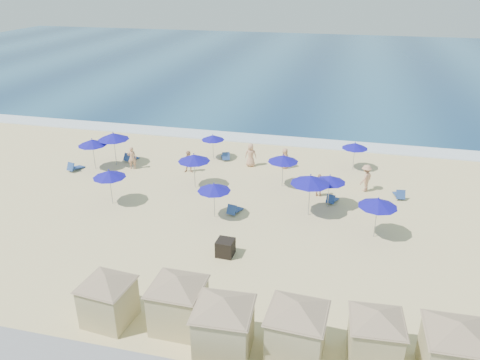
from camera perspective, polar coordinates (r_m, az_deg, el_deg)
name	(u,v)px	position (r m, az deg, el deg)	size (l,w,h in m)	color
ground	(234,224)	(28.06, -0.71, -5.40)	(160.00, 160.00, 0.00)	beige
ocean	(317,63)	(80.08, 9.39, 13.87)	(160.00, 80.00, 0.06)	navy
surf_line	(277,140)	(41.95, 4.57, 4.84)	(160.00, 2.50, 0.08)	white
trash_bin	(225,248)	(25.00, -1.80, -8.24)	(0.89, 0.89, 0.89)	black
cabana_0	(107,292)	(20.98, -15.88, -13.01)	(4.09, 4.09, 2.58)	tan
cabana_1	(178,295)	(20.05, -7.60, -13.71)	(4.45, 4.45, 2.79)	tan
cabana_2	(224,318)	(18.73, -2.00, -16.46)	(4.56, 4.56, 2.86)	tan
cabana_3	(297,322)	(18.68, 6.96, -16.84)	(4.52, 4.52, 2.84)	tan
cabana_4	(376,329)	(19.19, 16.26, -17.07)	(4.12, 4.12, 2.59)	tan
cabana_5	(456,344)	(19.30, 24.82, -17.66)	(4.60, 4.60, 2.89)	tan
umbrella_0	(92,142)	(36.80, -17.58, 4.40)	(2.14, 2.14, 2.44)	#A5A8AD
umbrella_1	(113,136)	(37.02, -15.18, 5.17)	(2.37, 2.37, 2.70)	#A5A8AD
umbrella_2	(109,174)	(30.76, -15.67, 0.71)	(2.11, 2.11, 2.40)	#A5A8AD
umbrella_3	(213,137)	(37.17, -3.33, 5.21)	(1.83, 1.83, 2.09)	#A5A8AD
umbrella_4	(194,158)	(32.03, -5.64, 2.70)	(2.23, 2.23, 2.54)	#A5A8AD
umbrella_5	(214,187)	(27.98, -3.19, -0.91)	(2.03, 2.03, 2.31)	#A5A8AD
umbrella_6	(283,158)	(32.20, 5.28, 2.63)	(2.12, 2.12, 2.41)	#A5A8AD
umbrella_7	(310,180)	(28.37, 8.59, 0.04)	(2.41, 2.41, 2.75)	#A5A8AD
umbrella_8	(355,146)	(36.05, 13.85, 4.09)	(1.94, 1.94, 2.21)	#A5A8AD
umbrella_9	(330,179)	(29.69, 10.90, 0.13)	(2.00, 2.00, 2.28)	#A5A8AD
umbrella_10	(378,203)	(26.89, 16.48, -2.68)	(2.18, 2.18, 2.49)	#A5A8AD
beach_chair_0	(74,167)	(37.57, -19.54, 1.48)	(0.91, 1.45, 0.74)	navy
beach_chair_1	(130,158)	(38.28, -13.24, 2.66)	(0.96, 1.41, 0.71)	navy
beach_chair_2	(226,156)	(37.51, -1.77, 2.88)	(1.03, 1.45, 0.73)	navy
beach_chair_3	(234,210)	(29.16, -0.73, -3.63)	(0.86, 1.40, 0.72)	navy
beach_chair_4	(332,199)	(31.08, 11.15, -2.31)	(0.85, 1.32, 0.67)	navy
beach_chair_5	(399,194)	(32.87, 18.86, -1.68)	(0.74, 1.36, 0.71)	navy
beachgoer_0	(132,158)	(36.42, -13.03, 2.65)	(0.64, 0.42, 1.77)	tan
beachgoer_1	(189,162)	(35.08, -6.21, 2.23)	(0.81, 0.63, 1.67)	tan
beachgoer_2	(319,185)	(31.57, 9.63, -0.64)	(0.92, 0.38, 1.58)	tan
beachgoer_3	(366,178)	(32.99, 15.10, 0.25)	(1.22, 0.70, 1.89)	tan
beachgoer_4	(285,158)	(35.81, 5.48, 2.66)	(0.78, 0.51, 1.60)	tan
beachgoer_5	(251,155)	(35.99, 1.31, 3.07)	(0.89, 0.58, 1.82)	tan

